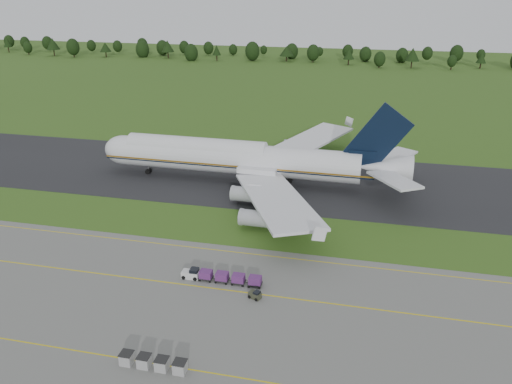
% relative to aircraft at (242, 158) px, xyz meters
% --- Properties ---
extents(ground, '(600.00, 600.00, 0.00)m').
position_rel_aircraft_xyz_m(ground, '(4.80, -23.85, -6.13)').
color(ground, '#305319').
rests_on(ground, ground).
extents(apron, '(300.00, 52.00, 0.06)m').
position_rel_aircraft_xyz_m(apron, '(4.80, -57.85, -6.10)').
color(apron, '#62625D').
rests_on(apron, ground).
extents(taxiway, '(300.00, 40.00, 0.08)m').
position_rel_aircraft_xyz_m(taxiway, '(4.80, 4.15, -6.09)').
color(taxiway, black).
rests_on(taxiway, ground).
extents(apron_markings, '(300.00, 30.20, 0.01)m').
position_rel_aircraft_xyz_m(apron_markings, '(4.80, -50.83, -6.06)').
color(apron_markings, '#D0BD0C').
rests_on(apron_markings, apron).
extents(tree_line, '(531.69, 21.65, 11.54)m').
position_rel_aircraft_xyz_m(tree_line, '(-10.32, 196.96, -0.13)').
color(tree_line, black).
rests_on(tree_line, ground).
extents(aircraft, '(75.93, 74.50, 21.46)m').
position_rel_aircraft_xyz_m(aircraft, '(0.00, 0.00, 0.00)').
color(aircraft, silver).
rests_on(aircraft, ground).
extents(baggage_train, '(13.44, 1.72, 1.65)m').
position_rel_aircraft_xyz_m(baggage_train, '(7.22, -43.64, -5.19)').
color(baggage_train, silver).
rests_on(baggage_train, apron).
extents(utility_cart, '(2.15, 1.78, 1.02)m').
position_rel_aircraft_xyz_m(utility_cart, '(13.77, -46.97, -5.57)').
color(utility_cart, '#323424').
rests_on(utility_cart, apron).
extents(uld_row, '(8.84, 1.64, 1.62)m').
position_rel_aircraft_xyz_m(uld_row, '(4.56, -64.54, -5.25)').
color(uld_row, '#959595').
rests_on(uld_row, apron).
extents(edge_markers, '(10.84, 0.30, 0.60)m').
position_rel_aircraft_xyz_m(edge_markers, '(10.57, -19.15, -5.85)').
color(edge_markers, orange).
rests_on(edge_markers, ground).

